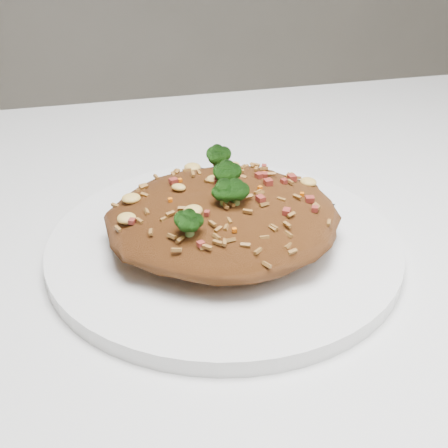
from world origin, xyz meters
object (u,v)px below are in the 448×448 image
Objects in this scene: dining_table at (297,315)px; fork at (263,189)px; plate at (224,246)px; fried_rice at (224,210)px.

dining_table is 0.13m from fork.
dining_table is at bearing -32.47° from fork.
plate is 0.04m from fried_rice.
fork is at bearing 104.07° from dining_table.
fork is (-0.02, 0.07, 0.11)m from dining_table.
fried_rice is (-0.00, 0.00, 0.04)m from plate.
fork is at bearing 53.29° from plate.
fork is at bearing 53.21° from fried_rice.
fried_rice reaches higher than plate.
fork reaches higher than dining_table.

